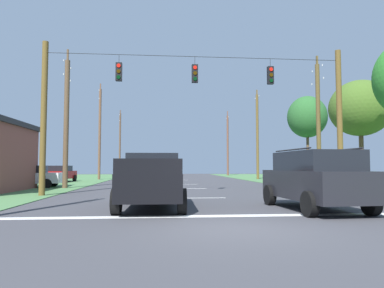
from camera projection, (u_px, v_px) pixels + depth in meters
ground_plane at (236, 228)px, 8.53m from camera, size 120.00×120.00×0.00m
stop_bar_stripe at (221, 216)px, 10.62m from camera, size 13.35×0.45×0.01m
lane_dash_0 at (199, 198)px, 16.58m from camera, size 2.50×0.15×0.01m
lane_dash_1 at (187, 189)px, 23.51m from camera, size 2.50×0.15×0.01m
lane_dash_2 at (182, 184)px, 28.96m from camera, size 2.50×0.15×0.01m
lane_dash_3 at (177, 180)px, 37.76m from camera, size 2.50×0.15×0.01m
lane_dash_4 at (173, 177)px, 48.16m from camera, size 2.50×0.15×0.01m
overhead_signal_span at (197, 113)px, 18.65m from camera, size 15.82×0.31×7.82m
pickup_truck at (152, 180)px, 12.87m from camera, size 2.39×5.45×1.95m
suv_black at (314, 179)px, 12.15m from camera, size 2.42×4.90×2.05m
distant_car_crossing_white at (29, 176)px, 24.40m from camera, size 4.38×2.18×1.52m
distant_car_oncoming at (60, 174)px, 32.75m from camera, size 2.29×4.43×1.52m
distant_car_far_parked at (151, 174)px, 30.47m from camera, size 4.31×2.05×1.52m
utility_pole_mid_right at (318, 122)px, 24.56m from camera, size 0.29×1.93×9.14m
utility_pole_far_right at (257, 135)px, 40.31m from camera, size 0.29×1.60×10.14m
utility_pole_near_left at (228, 144)px, 56.01m from camera, size 0.30×1.90×10.13m
utility_pole_far_left at (66, 120)px, 23.97m from camera, size 0.34×1.94×9.41m
utility_pole_distant_right at (100, 131)px, 38.95m from camera, size 0.28×1.68×10.54m
utility_pole_distant_left at (120, 143)px, 54.50m from camera, size 0.27×1.61×10.08m
tree_roadside_right at (360, 108)px, 23.37m from camera, size 3.97×3.97×7.11m
tree_roadside_left at (307, 117)px, 32.62m from camera, size 3.57×3.57×7.87m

